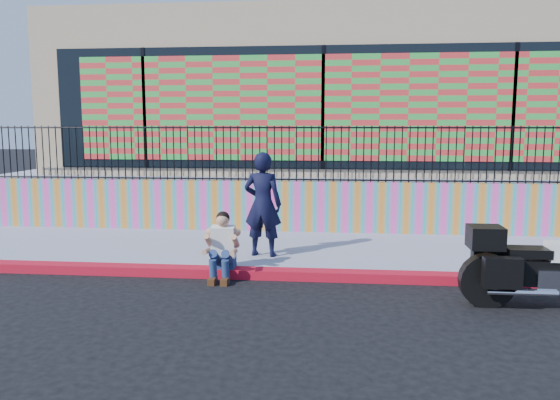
# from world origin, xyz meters

# --- Properties ---
(ground) EXTENTS (90.00, 90.00, 0.00)m
(ground) POSITION_xyz_m (0.00, 0.00, 0.00)
(ground) COLOR black
(ground) RESTS_ON ground
(red_curb) EXTENTS (16.00, 0.30, 0.15)m
(red_curb) POSITION_xyz_m (0.00, 0.00, 0.07)
(red_curb) COLOR #A50B1E
(red_curb) RESTS_ON ground
(sidewalk) EXTENTS (16.00, 3.00, 0.15)m
(sidewalk) POSITION_xyz_m (0.00, 1.65, 0.07)
(sidewalk) COLOR #959BB3
(sidewalk) RESTS_ON ground
(mural_wall) EXTENTS (16.00, 0.20, 1.10)m
(mural_wall) POSITION_xyz_m (0.00, 3.25, 0.70)
(mural_wall) COLOR #FF43AE
(mural_wall) RESTS_ON sidewalk
(metal_fence) EXTENTS (15.80, 0.04, 1.20)m
(metal_fence) POSITION_xyz_m (0.00, 3.25, 1.85)
(metal_fence) COLOR black
(metal_fence) RESTS_ON mural_wall
(elevated_platform) EXTENTS (16.00, 10.00, 1.25)m
(elevated_platform) POSITION_xyz_m (0.00, 8.35, 0.62)
(elevated_platform) COLOR #959BB3
(elevated_platform) RESTS_ON ground
(storefront_building) EXTENTS (14.00, 8.06, 4.00)m
(storefront_building) POSITION_xyz_m (0.00, 8.13, 3.25)
(storefront_building) COLOR tan
(storefront_building) RESTS_ON elevated_platform
(police_motorcycle) EXTENTS (2.38, 0.79, 1.48)m
(police_motorcycle) POSITION_xyz_m (3.20, -1.05, 0.62)
(police_motorcycle) COLOR black
(police_motorcycle) RESTS_ON ground
(police_officer) EXTENTS (0.72, 0.52, 1.85)m
(police_officer) POSITION_xyz_m (-0.97, 0.93, 1.08)
(police_officer) COLOR black
(police_officer) RESTS_ON sidewalk
(seated_man) EXTENTS (0.54, 0.71, 1.06)m
(seated_man) POSITION_xyz_m (-1.49, -0.16, 0.45)
(seated_man) COLOR navy
(seated_man) RESTS_ON ground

